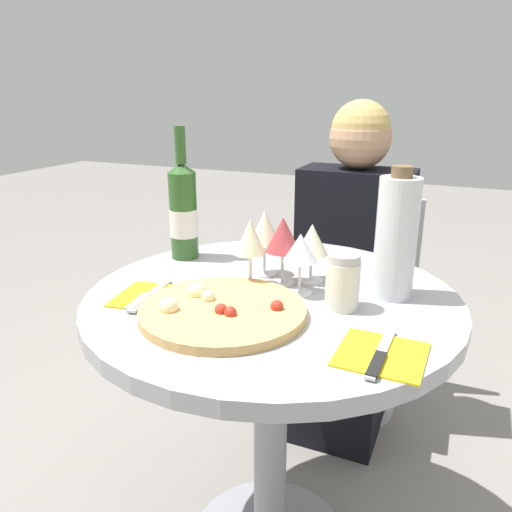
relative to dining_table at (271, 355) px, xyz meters
name	(u,v)px	position (x,y,z in m)	size (l,w,h in m)	color
dining_table	(271,355)	(0.00, 0.00, 0.00)	(0.85, 0.85, 0.76)	gray
chair_behind_diner	(353,307)	(0.02, 0.80, -0.20)	(0.44, 0.44, 0.81)	#ADADB2
seated_diner	(347,284)	(0.02, 0.67, -0.06)	(0.39, 0.43, 1.17)	black
pizza_large	(221,310)	(-0.05, -0.15, 0.17)	(0.34, 0.34, 0.05)	tan
wine_bottle	(183,211)	(-0.32, 0.15, 0.29)	(0.08, 0.08, 0.36)	#2D5623
tall_carafe	(396,237)	(0.25, 0.09, 0.30)	(0.09, 0.09, 0.29)	silver
sugar_shaker	(343,282)	(0.17, -0.02, 0.22)	(0.07, 0.07, 0.12)	silver
wine_glass_back_right	(312,240)	(0.06, 0.11, 0.26)	(0.08, 0.08, 0.14)	silver
wine_glass_back_left	(265,228)	(-0.06, 0.11, 0.28)	(0.07, 0.07, 0.16)	silver
wine_glass_front_left	(250,238)	(-0.06, 0.02, 0.28)	(0.07, 0.07, 0.16)	silver
wine_glass_center	(282,235)	(0.00, 0.07, 0.28)	(0.08, 0.08, 0.16)	silver
wine_glass_front_right	(300,249)	(0.06, 0.02, 0.27)	(0.08, 0.08, 0.14)	silver
place_setting_left	(150,297)	(-0.24, -0.13, 0.16)	(0.17, 0.19, 0.01)	gold
place_setting_right	(381,355)	(0.28, -0.19, 0.16)	(0.15, 0.19, 0.01)	gold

